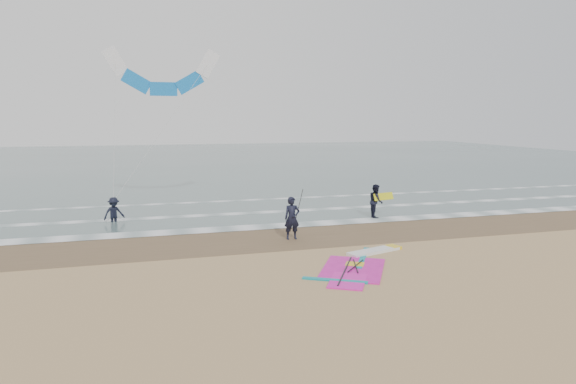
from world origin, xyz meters
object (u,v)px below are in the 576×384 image
object	(u,v)px
person_walking	(376,201)
person_standing	(292,218)
person_wading	(114,207)
windsurf_rig	(360,264)
surf_kite	(163,76)

from	to	relation	value
person_walking	person_standing	bearing A→B (deg)	136.61
person_walking	person_wading	bearing A→B (deg)	94.53
windsurf_rig	person_wading	world-z (taller)	person_wading
person_walking	surf_kite	distance (m)	14.61
person_walking	surf_kite	xyz separation A→B (m)	(-10.65, 7.22, 6.92)
windsurf_rig	person_walking	xyz separation A→B (m)	(4.48, 8.05, 0.88)
person_walking	surf_kite	size ratio (longest dim) A/B	0.22
person_standing	surf_kite	distance (m)	13.66
person_wading	windsurf_rig	bearing A→B (deg)	-73.17
person_walking	person_wading	size ratio (longest dim) A/B	1.09
person_standing	person_wading	world-z (taller)	person_standing
person_standing	person_wading	bearing A→B (deg)	144.59
person_standing	surf_kite	world-z (taller)	surf_kite
person_standing	surf_kite	bearing A→B (deg)	116.95
windsurf_rig	person_walking	world-z (taller)	person_walking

